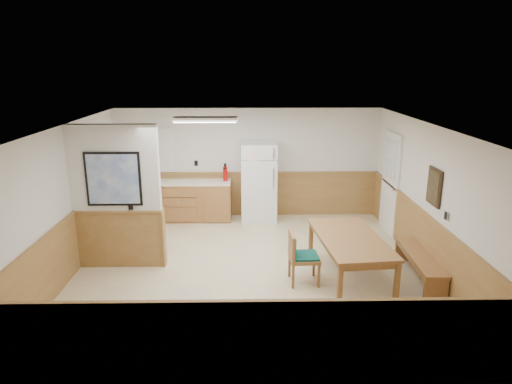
{
  "coord_description": "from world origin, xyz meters",
  "views": [
    {
      "loc": [
        -0.01,
        -7.28,
        3.44
      ],
      "look_at": [
        0.13,
        0.4,
        1.28
      ],
      "focal_mm": 32.0,
      "sensor_mm": 36.0,
      "label": 1
    }
  ],
  "objects_px": {
    "fire_extinguisher": "(225,173)",
    "soap_bottle": "(150,176)",
    "refrigerator": "(259,182)",
    "dining_chair": "(299,254)",
    "dining_bench": "(420,260)",
    "dining_table": "(350,242)"
  },
  "relations": [
    {
      "from": "refrigerator",
      "to": "dining_chair",
      "type": "bearing_deg",
      "value": -81.07
    },
    {
      "from": "refrigerator",
      "to": "fire_extinguisher",
      "type": "relative_size",
      "value": 4.45
    },
    {
      "from": "refrigerator",
      "to": "soap_bottle",
      "type": "bearing_deg",
      "value": 177.32
    },
    {
      "from": "dining_bench",
      "to": "dining_chair",
      "type": "bearing_deg",
      "value": -175.7
    },
    {
      "from": "dining_table",
      "to": "fire_extinguisher",
      "type": "xyz_separation_m",
      "value": [
        -2.16,
        3.15,
        0.41
      ]
    },
    {
      "from": "soap_bottle",
      "to": "fire_extinguisher",
      "type": "bearing_deg",
      "value": 1.09
    },
    {
      "from": "dining_bench",
      "to": "dining_chair",
      "type": "relative_size",
      "value": 2.0
    },
    {
      "from": "refrigerator",
      "to": "dining_bench",
      "type": "xyz_separation_m",
      "value": [
        2.57,
        -3.08,
        -0.54
      ]
    },
    {
      "from": "dining_table",
      "to": "soap_bottle",
      "type": "relative_size",
      "value": 8.57
    },
    {
      "from": "dining_table",
      "to": "fire_extinguisher",
      "type": "distance_m",
      "value": 3.84
    },
    {
      "from": "fire_extinguisher",
      "to": "soap_bottle",
      "type": "bearing_deg",
      "value": 170.72
    },
    {
      "from": "refrigerator",
      "to": "dining_table",
      "type": "height_order",
      "value": "refrigerator"
    },
    {
      "from": "dining_bench",
      "to": "soap_bottle",
      "type": "distance_m",
      "value": 5.95
    },
    {
      "from": "fire_extinguisher",
      "to": "soap_bottle",
      "type": "relative_size",
      "value": 1.69
    },
    {
      "from": "dining_bench",
      "to": "soap_bottle",
      "type": "relative_size",
      "value": 7.19
    },
    {
      "from": "refrigerator",
      "to": "dining_chair",
      "type": "height_order",
      "value": "refrigerator"
    },
    {
      "from": "refrigerator",
      "to": "fire_extinguisher",
      "type": "distance_m",
      "value": 0.78
    },
    {
      "from": "dining_chair",
      "to": "fire_extinguisher",
      "type": "distance_m",
      "value": 3.53
    },
    {
      "from": "dining_bench",
      "to": "dining_chair",
      "type": "xyz_separation_m",
      "value": [
        -2.0,
        -0.06,
        0.15
      ]
    },
    {
      "from": "dining_chair",
      "to": "soap_bottle",
      "type": "relative_size",
      "value": 3.6
    },
    {
      "from": "dining_table",
      "to": "fire_extinguisher",
      "type": "relative_size",
      "value": 5.07
    },
    {
      "from": "dining_chair",
      "to": "dining_table",
      "type": "bearing_deg",
      "value": 1.63
    }
  ]
}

